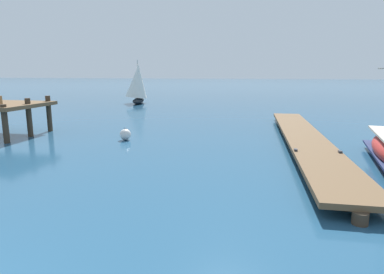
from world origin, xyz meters
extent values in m
cube|color=brown|center=(6.27, 14.62, 0.37)|extent=(3.31, 17.42, 0.16)
cylinder|color=#3D3023|center=(7.03, 5.99, 0.15)|extent=(0.36, 0.36, 0.29)
cylinder|color=#3D3023|center=(6.53, 11.75, 0.15)|extent=(0.36, 0.36, 0.29)
cylinder|color=#3D3023|center=(6.02, 17.50, 0.15)|extent=(0.36, 0.36, 0.29)
cylinder|color=#3D3023|center=(5.51, 23.25, 0.15)|extent=(0.36, 0.36, 0.29)
cube|color=#333338|center=(5.78, 11.10, 0.49)|extent=(0.14, 0.21, 0.08)
cube|color=#333338|center=(7.37, 11.24, 0.49)|extent=(0.14, 0.21, 0.08)
cylinder|color=#3D3023|center=(-7.72, 11.02, 0.95)|extent=(0.28, 0.28, 1.91)
cylinder|color=#3D3023|center=(-7.98, 14.48, 1.04)|extent=(0.28, 0.28, 2.09)
cylinder|color=#3D3023|center=(-7.85, 12.75, 1.04)|extent=(0.28, 0.28, 2.07)
sphere|color=silver|center=(-2.48, 13.27, 0.29)|extent=(0.57, 0.57, 0.57)
torus|color=black|center=(-2.48, 13.27, 0.57)|extent=(0.14, 0.02, 0.14)
ellipsoid|color=black|center=(-10.66, 32.75, 0.30)|extent=(2.44, 4.91, 0.60)
cylinder|color=#B2ADA3|center=(-10.69, 32.84, 2.72)|extent=(0.08, 0.08, 4.24)
cone|color=silver|center=(-10.59, 32.51, 2.51)|extent=(3.34, 3.09, 3.83)
camera|label=1|loc=(5.20, -1.70, 3.37)|focal=30.65mm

